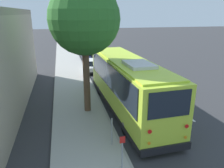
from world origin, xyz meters
TOP-DOWN VIEW (x-y plane):
  - ground_plane at (0.00, 0.00)m, footprint 160.00×160.00m
  - sidewalk_slab at (0.00, 3.31)m, footprint 80.00×3.20m
  - curb_strip at (0.00, 1.64)m, footprint 80.00×0.14m
  - shuttle_bus at (-1.15, 0.14)m, footprint 10.98×3.04m
  - parked_sedan_white at (9.53, 0.73)m, footprint 4.26×1.99m
  - parked_sedan_navy at (15.16, 0.36)m, footprint 4.34×1.79m
  - parked_sedan_gray at (21.68, 0.36)m, footprint 4.60×1.83m
  - parked_sedan_black at (28.55, 0.48)m, footprint 4.71×1.94m
  - parked_sedan_tan at (35.94, 0.48)m, footprint 4.59×1.89m
  - street_tree at (-0.90, 2.72)m, footprint 4.13×4.13m
  - sign_post_near at (-6.96, 2.08)m, footprint 0.06×0.22m
  - sign_post_far at (-5.18, 2.08)m, footprint 0.06×0.06m
  - fire_hydrant at (6.87, 2.01)m, footprint 0.22×0.22m
  - lane_stripe_mid at (-2.58, -3.32)m, footprint 2.40×0.14m
  - lane_stripe_ahead at (3.42, -3.32)m, footprint 2.40×0.14m

SIDE VIEW (x-z plane):
  - ground_plane at x=0.00m, z-range 0.00..0.00m
  - lane_stripe_mid at x=-2.58m, z-range 0.00..0.01m
  - lane_stripe_ahead at x=3.42m, z-range 0.00..0.01m
  - sidewalk_slab at x=0.00m, z-range 0.00..0.15m
  - curb_strip at x=0.00m, z-range 0.00..0.15m
  - fire_hydrant at x=6.87m, z-range 0.15..0.96m
  - parked_sedan_tan at x=35.94m, z-range -0.05..1.22m
  - parked_sedan_black at x=28.55m, z-range -0.05..1.22m
  - parked_sedan_white at x=9.53m, z-range -0.05..1.23m
  - parked_sedan_gray at x=21.68m, z-range -0.05..1.23m
  - parked_sedan_navy at x=15.16m, z-range -0.05..1.27m
  - sign_post_far at x=-5.18m, z-range 0.15..1.54m
  - sign_post_near at x=-6.96m, z-range 0.17..1.67m
  - shuttle_bus at x=-1.15m, z-range 0.13..3.71m
  - street_tree at x=-0.90m, z-range 1.90..10.25m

